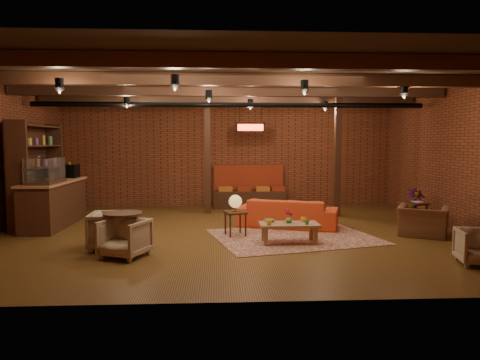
{
  "coord_description": "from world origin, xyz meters",
  "views": [
    {
      "loc": [
        -0.31,
        -9.01,
        1.92
      ],
      "look_at": [
        0.16,
        0.2,
        1.12
      ],
      "focal_mm": 32.0,
      "sensor_mm": 36.0,
      "label": 1
    }
  ],
  "objects": [
    {
      "name": "floor",
      "position": [
        0.0,
        0.0,
        0.0
      ],
      "size": [
        10.0,
        10.0,
        0.0
      ],
      "primitive_type": "plane",
      "color": "#3B220E",
      "rests_on": "ground"
    },
    {
      "name": "ceiling",
      "position": [
        0.0,
        0.0,
        3.2
      ],
      "size": [
        10.0,
        8.0,
        0.02
      ],
      "primitive_type": "cube",
      "color": "black",
      "rests_on": "wall_back"
    },
    {
      "name": "wall_back",
      "position": [
        0.0,
        4.0,
        1.6
      ],
      "size": [
        10.0,
        0.02,
        3.2
      ],
      "primitive_type": "cube",
      "color": "brown",
      "rests_on": "ground"
    },
    {
      "name": "wall_front",
      "position": [
        0.0,
        -4.0,
        1.6
      ],
      "size": [
        10.0,
        0.02,
        3.2
      ],
      "primitive_type": "cube",
      "color": "brown",
      "rests_on": "ground"
    },
    {
      "name": "wall_right",
      "position": [
        5.0,
        0.0,
        1.6
      ],
      "size": [
        0.02,
        8.0,
        3.2
      ],
      "primitive_type": "cube",
      "color": "brown",
      "rests_on": "ground"
    },
    {
      "name": "ceiling_beams",
      "position": [
        0.0,
        0.0,
        3.08
      ],
      "size": [
        9.8,
        6.4,
        0.22
      ],
      "primitive_type": null,
      "color": "#321710",
      "rests_on": "ceiling"
    },
    {
      "name": "ceiling_pipe",
      "position": [
        0.0,
        1.6,
        2.85
      ],
      "size": [
        9.6,
        0.12,
        0.12
      ],
      "primitive_type": "cylinder",
      "rotation": [
        0.0,
        1.57,
        0.0
      ],
      "color": "black",
      "rests_on": "ceiling"
    },
    {
      "name": "post_left",
      "position": [
        -0.6,
        2.6,
        1.6
      ],
      "size": [
        0.16,
        0.16,
        3.2
      ],
      "primitive_type": "cube",
      "color": "#321710",
      "rests_on": "ground"
    },
    {
      "name": "post_right",
      "position": [
        2.8,
        2.0,
        1.6
      ],
      "size": [
        0.16,
        0.16,
        3.2
      ],
      "primitive_type": "cube",
      "color": "#321710",
      "rests_on": "ground"
    },
    {
      "name": "service_counter",
      "position": [
        -4.1,
        1.0,
        0.8
      ],
      "size": [
        0.8,
        2.5,
        1.6
      ],
      "primitive_type": null,
      "color": "#321710",
      "rests_on": "ground"
    },
    {
      "name": "plant_counter",
      "position": [
        -4.0,
        1.2,
        1.22
      ],
      "size": [
        0.35,
        0.39,
        0.3
      ],
      "primitive_type": "imported",
      "color": "#337F33",
      "rests_on": "service_counter"
    },
    {
      "name": "shelving_hutch",
      "position": [
        -4.5,
        1.1,
        1.2
      ],
      "size": [
        0.52,
        2.0,
        2.4
      ],
      "primitive_type": null,
      "color": "#321710",
      "rests_on": "ground"
    },
    {
      "name": "banquette",
      "position": [
        0.6,
        3.55,
        0.5
      ],
      "size": [
        2.1,
        0.7,
        1.0
      ],
      "primitive_type": null,
      "color": "maroon",
      "rests_on": "ground"
    },
    {
      "name": "service_sign",
      "position": [
        0.6,
        3.1,
        2.35
      ],
      "size": [
        0.86,
        0.06,
        0.3
      ],
      "primitive_type": "cube",
      "color": "#FF3C19",
      "rests_on": "ceiling"
    },
    {
      "name": "ceiling_spotlights",
      "position": [
        0.0,
        0.0,
        2.86
      ],
      "size": [
        6.4,
        4.4,
        0.28
      ],
      "primitive_type": null,
      "color": "black",
      "rests_on": "ceiling"
    },
    {
      "name": "rug",
      "position": [
        1.23,
        -0.48,
        0.01
      ],
      "size": [
        3.63,
        3.1,
        0.01
      ],
      "primitive_type": "cube",
      "rotation": [
        0.0,
        0.0,
        0.25
      ],
      "color": "maroon",
      "rests_on": "floor"
    },
    {
      "name": "sofa",
      "position": [
        1.26,
        0.57,
        0.32
      ],
      "size": [
        2.39,
        1.54,
        0.65
      ],
      "primitive_type": "imported",
      "rotation": [
        0.0,
        0.0,
        2.81
      ],
      "color": "red",
      "rests_on": "floor"
    },
    {
      "name": "coffee_table",
      "position": [
        1.02,
        -1.0,
        0.35
      ],
      "size": [
        1.13,
        0.56,
        0.64
      ],
      "rotation": [
        0.0,
        0.0,
        -0.0
      ],
      "color": "#926744",
      "rests_on": "floor"
    },
    {
      "name": "side_table_lamp",
      "position": [
        0.04,
        -0.28,
        0.65
      ],
      "size": [
        0.51,
        0.51,
        0.85
      ],
      "rotation": [
        0.0,
        0.0,
        0.29
      ],
      "color": "#321710",
      "rests_on": "floor"
    },
    {
      "name": "round_table_left",
      "position": [
        -1.98,
        -1.53,
        0.48
      ],
      "size": [
        0.68,
        0.68,
        0.7
      ],
      "color": "#321710",
      "rests_on": "floor"
    },
    {
      "name": "armchair_a",
      "position": [
        -2.25,
        -1.27,
        0.37
      ],
      "size": [
        0.72,
        0.76,
        0.75
      ],
      "primitive_type": "imported",
      "rotation": [
        0.0,
        0.0,
        1.62
      ],
      "color": "beige",
      "rests_on": "floor"
    },
    {
      "name": "armchair_b",
      "position": [
        -1.89,
        -1.84,
        0.35
      ],
      "size": [
        0.89,
        0.87,
        0.71
      ],
      "primitive_type": "imported",
      "rotation": [
        0.0,
        0.0,
        -0.41
      ],
      "color": "beige",
      "rests_on": "floor"
    },
    {
      "name": "armchair_right",
      "position": [
        3.9,
        -0.52,
        0.42
      ],
      "size": [
        1.14,
        1.02,
        0.83
      ],
      "primitive_type": "imported",
      "rotation": [
        0.0,
        0.0,
        2.61
      ],
      "color": "brown",
      "rests_on": "floor"
    },
    {
      "name": "side_table_book",
      "position": [
        4.15,
        0.48,
        0.51
      ],
      "size": [
        0.65,
        0.65,
        0.58
      ],
      "rotation": [
        0.0,
        0.0,
        0.38
      ],
      "color": "#321710",
      "rests_on": "floor"
    },
    {
      "name": "armchair_far",
      "position": [
        3.78,
        -2.6,
        0.31
      ],
      "size": [
        0.72,
        0.69,
        0.62
      ],
      "primitive_type": "imported",
      "rotation": [
        0.0,
        0.0,
        -0.23
      ],
      "color": "beige",
      "rests_on": "floor"
    },
    {
      "name": "plant_tall",
      "position": [
        4.4,
        0.93,
        1.22
      ],
      "size": [
        1.58,
        1.58,
        2.44
      ],
      "primitive_type": "imported",
      "rotation": [
        0.0,
        0.0,
        0.17
      ],
      "color": "#4C7F4C",
      "rests_on": "floor"
    }
  ]
}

